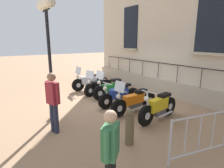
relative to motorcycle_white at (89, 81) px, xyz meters
The scene contains 13 objects.
ground_plane 2.46m from the motorcycle_white, 92.57° to the left, with size 60.00×60.00×0.00m, color #9E7A5B.
building_facade 5.39m from the motorcycle_white, 141.60° to the left, with size 0.82×10.84×8.60m.
motorcycle_white is the anchor object (origin of this frame).
motorcycle_black 1.02m from the motorcycle_white, 90.65° to the left, with size 1.85×0.79×1.24m.
motorcycle_green 1.89m from the motorcycle_white, 95.29° to the left, with size 1.89×0.73×1.32m.
motorcycle_blue 2.89m from the motorcycle_white, 88.93° to the left, with size 2.07×0.56×1.01m.
motorcycle_orange 3.82m from the motorcycle_white, 89.14° to the left, with size 2.18×0.59×1.25m.
motorcycle_yellow 4.82m from the motorcycle_white, 91.55° to the left, with size 1.94×0.55×1.08m.
lamppost 4.66m from the motorcycle_white, 45.27° to the left, with size 0.39×1.09×3.88m.
crowd_barrier 6.81m from the motorcycle_white, 86.09° to the left, with size 1.98×0.48×1.05m.
bollard 5.68m from the motorcycle_white, 73.78° to the left, with size 0.22×0.22×0.95m.
pedestrian_standing 4.82m from the motorcycle_white, 51.66° to the left, with size 0.32×0.51×1.74m.
pedestrian_walking 7.19m from the motorcycle_white, 66.30° to the left, with size 0.41×0.41×1.56m.
Camera 1 is at (4.43, 6.37, 2.59)m, focal length 29.77 mm.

